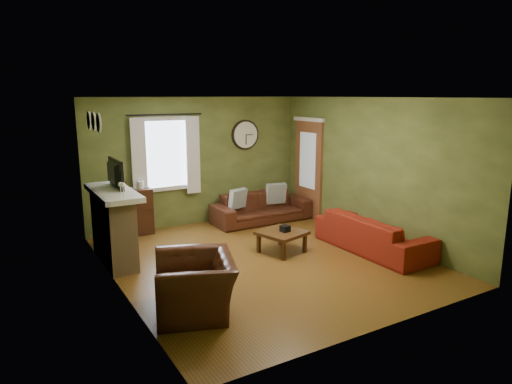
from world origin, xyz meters
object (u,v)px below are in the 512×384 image
bookshelf (132,213)px  sofa_red (373,233)px  sofa_brown (261,207)px  armchair (195,285)px  coffee_table (282,242)px

bookshelf → sofa_red: 4.46m
bookshelf → sofa_brown: 2.66m
sofa_brown → sofa_red: 2.66m
armchair → coffee_table: size_ratio=1.55×
armchair → coffee_table: bearing=139.5°
sofa_red → armchair: bearing=98.8°
armchair → coffee_table: (2.13, 1.27, -0.16)m
sofa_red → coffee_table: size_ratio=3.07×
coffee_table → armchair: bearing=-149.1°
sofa_red → sofa_brown: bearing=15.0°
sofa_red → bookshelf: bearing=47.9°
armchair → sofa_red: bearing=117.4°
coffee_table → sofa_red: bearing=-27.5°
bookshelf → armchair: 3.54m
sofa_brown → coffee_table: (-0.70, -1.85, -0.12)m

